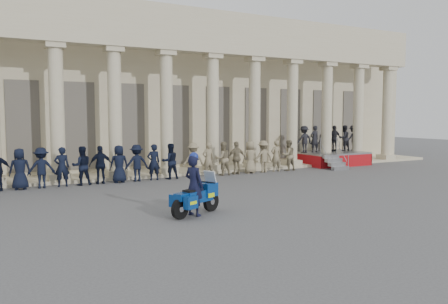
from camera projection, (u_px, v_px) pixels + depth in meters
ground at (213, 207)px, 14.59m from camera, size 90.00×90.00×0.00m
building at (109, 92)px, 27.23m from camera, size 40.00×12.50×9.00m
officer_rank at (123, 164)px, 20.02m from camera, size 19.45×0.65×1.72m
reviewing_stand at (331, 143)px, 27.29m from camera, size 5.06×3.90×2.45m
motorcycle at (196, 197)px, 13.45m from camera, size 1.92×1.22×1.31m
rider at (194, 184)px, 13.32m from camera, size 0.68×0.80×1.96m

